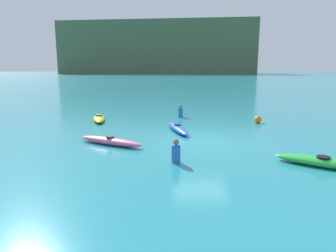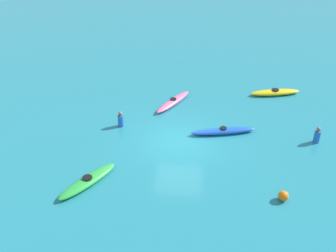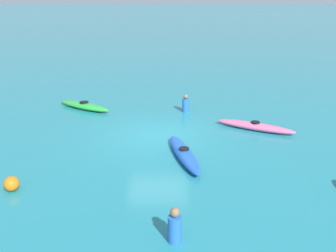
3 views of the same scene
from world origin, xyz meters
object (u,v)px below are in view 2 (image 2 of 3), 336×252
Objects in this scene: kayak_pink at (173,102)px; kayak_blue at (223,131)px; kayak_yellow at (275,92)px; person_by_kayaks at (121,120)px; buoy_orange at (283,196)px; kayak_green at (88,181)px; person_near_shore at (317,136)px.

kayak_pink and kayak_blue have the same top height.
kayak_yellow is 10.05m from person_by_kayaks.
kayak_pink is at bearing 137.17° from person_by_kayaks.
kayak_yellow is 10.08m from buoy_orange.
kayak_green is at bearing -91.98° from buoy_orange.
kayak_yellow is 6.00m from kayak_blue.
kayak_blue is at bearing 43.02° from kayak_pink.
person_near_shore reaches higher than kayak_yellow.
kayak_green is 6.94× the size of buoy_orange.
person_near_shore reaches higher than kayak_blue.
kayak_pink is at bearing -136.98° from kayak_blue.
kayak_blue is at bearing -94.68° from person_near_shore.
buoy_orange is 0.50× the size of person_near_shore.
buoy_orange is at bearing -26.89° from person_near_shore.
kayak_green is at bearing -67.80° from person_near_shore.
kayak_yellow is at bearing 136.09° from kayak_green.
kayak_yellow is 0.92× the size of kayak_blue.
kayak_green is 3.49× the size of person_by_kayaks.
buoy_orange is at bearing 88.02° from kayak_green.
person_by_kayaks is (-0.28, -5.52, 0.22)m from kayak_blue.
buoy_orange reaches higher than kayak_green.
kayak_green is 8.38m from buoy_orange.
person_near_shore is (0.39, 4.73, 0.22)m from kayak_blue.
person_by_kayaks is at bearing -124.13° from buoy_orange.
kayak_pink is 3.65× the size of person_by_kayaks.
buoy_orange is 9.52m from person_by_kayaks.
kayak_green is at bearing -43.91° from kayak_yellow.
kayak_blue is 5.58m from buoy_orange.
kayak_green is 11.61m from person_near_shore.
person_by_kayaks is at bearing -92.89° from kayak_blue.
person_by_kayaks reaches higher than kayak_pink.
person_by_kayaks is at bearing 174.36° from kayak_green.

